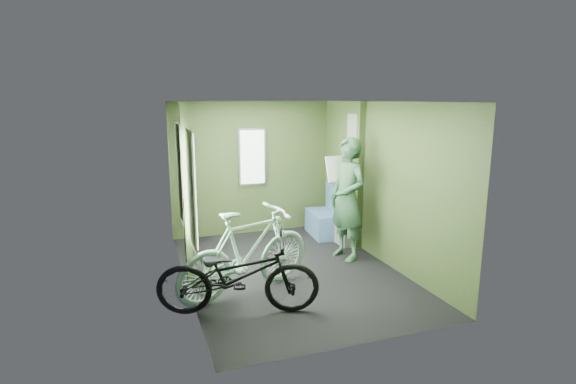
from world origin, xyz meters
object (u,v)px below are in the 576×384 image
passenger (347,199)px  bench_seat (325,221)px  bicycle_mint (248,295)px  bicycle_black (239,314)px  waste_box (347,218)px

passenger → bench_seat: (0.18, 1.16, -0.64)m
bicycle_mint → passenger: (1.71, 0.80, 0.90)m
bicycle_black → waste_box: (2.22, 1.81, 0.45)m
passenger → bench_seat: size_ratio=2.06×
passenger → bicycle_mint: bearing=-78.1°
bicycle_black → bicycle_mint: bicycle_mint is taller
bicycle_mint → waste_box: bearing=-76.4°
waste_box → bicycle_mint: bearing=-145.7°
bicycle_mint → bicycle_black: bearing=133.0°
bicycle_black → bicycle_mint: 0.50m
passenger → bench_seat: passenger is taller
bicycle_black → bicycle_mint: size_ratio=0.96×
bench_seat → bicycle_mint: bearing=-129.1°
waste_box → bench_seat: 0.64m
bicycle_black → bench_seat: (2.11, 2.41, 0.26)m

